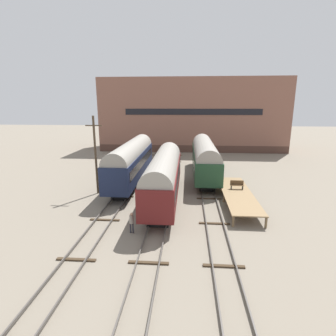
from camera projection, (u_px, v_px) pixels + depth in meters
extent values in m
plane|color=slate|center=(162.00, 209.00, 25.34)|extent=(200.00, 200.00, 0.00)
cube|color=#4C4742|center=(107.00, 205.00, 25.70)|extent=(0.08, 60.00, 0.16)
cube|color=#4C4742|center=(121.00, 206.00, 25.59)|extent=(0.08, 60.00, 0.16)
cube|color=#3D2D1E|center=(76.00, 260.00, 16.96)|extent=(2.60, 0.24, 0.10)
cube|color=#3D2D1E|center=(105.00, 220.00, 22.77)|extent=(2.60, 0.24, 0.10)
cube|color=#3D2D1E|center=(122.00, 196.00, 28.58)|extent=(2.60, 0.24, 0.10)
cube|color=#3D2D1E|center=(133.00, 181.00, 34.39)|extent=(2.60, 0.24, 0.10)
cube|color=#3D2D1E|center=(141.00, 170.00, 40.20)|extent=(2.60, 0.24, 0.10)
cube|color=#3D2D1E|center=(147.00, 161.00, 46.01)|extent=(2.60, 0.24, 0.10)
cube|color=#3D2D1E|center=(152.00, 155.00, 51.83)|extent=(2.60, 0.24, 0.10)
cube|color=#4C4742|center=(155.00, 207.00, 25.35)|extent=(0.08, 60.00, 0.16)
cube|color=#4C4742|center=(170.00, 207.00, 25.25)|extent=(0.08, 60.00, 0.16)
cube|color=#3D2D1E|center=(149.00, 263.00, 16.61)|extent=(2.60, 0.24, 0.10)
cube|color=#3D2D1E|center=(159.00, 222.00, 22.43)|extent=(2.60, 0.24, 0.10)
cube|color=#3D2D1E|center=(165.00, 197.00, 28.24)|extent=(2.60, 0.24, 0.10)
cube|color=#3D2D1E|center=(169.00, 181.00, 34.05)|extent=(2.60, 0.24, 0.10)
cube|color=#3D2D1E|center=(172.00, 170.00, 39.86)|extent=(2.60, 0.24, 0.10)
cube|color=#3D2D1E|center=(174.00, 162.00, 45.67)|extent=(2.60, 0.24, 0.10)
cube|color=#3D2D1E|center=(175.00, 155.00, 51.48)|extent=(2.60, 0.24, 0.10)
cube|color=#4C4742|center=(204.00, 208.00, 25.01)|extent=(0.08, 60.00, 0.16)
cube|color=#4C4742|center=(219.00, 208.00, 24.91)|extent=(0.08, 60.00, 0.16)
cube|color=#3D2D1E|center=(224.00, 266.00, 16.27)|extent=(2.60, 0.24, 0.10)
cube|color=#3D2D1E|center=(214.00, 223.00, 22.08)|extent=(2.60, 0.24, 0.10)
cube|color=#3D2D1E|center=(209.00, 199.00, 27.89)|extent=(2.60, 0.24, 0.10)
cube|color=#3D2D1E|center=(205.00, 182.00, 33.71)|extent=(2.60, 0.24, 0.10)
cube|color=#3D2D1E|center=(203.00, 171.00, 39.52)|extent=(2.60, 0.24, 0.10)
cube|color=#3D2D1E|center=(201.00, 162.00, 45.33)|extent=(2.60, 0.24, 0.10)
cube|color=#3D2D1E|center=(199.00, 156.00, 51.14)|extent=(2.60, 0.24, 0.10)
cube|color=black|center=(168.00, 182.00, 32.27)|extent=(1.80, 2.40, 1.00)
cube|color=black|center=(159.00, 216.00, 22.47)|extent=(1.80, 2.40, 1.00)
cube|color=#5B1919|center=(164.00, 179.00, 26.93)|extent=(2.89, 15.57, 2.72)
cube|color=black|center=(164.00, 176.00, 26.85)|extent=(2.93, 14.33, 0.98)
cylinder|color=gray|center=(164.00, 166.00, 26.61)|extent=(2.74, 15.26, 2.74)
cube|color=black|center=(202.00, 164.00, 41.71)|extent=(1.80, 2.40, 1.00)
cube|color=black|center=(207.00, 185.00, 31.25)|extent=(1.80, 2.40, 1.00)
cube|color=#1E4228|center=(205.00, 160.00, 36.05)|extent=(3.07, 16.63, 2.63)
cube|color=black|center=(205.00, 158.00, 35.97)|extent=(3.11, 15.30, 0.95)
cylinder|color=gray|center=(205.00, 151.00, 35.73)|extent=(2.92, 16.29, 2.92)
cube|color=black|center=(140.00, 168.00, 39.23)|extent=(1.80, 2.40, 1.00)
cube|color=black|center=(122.00, 192.00, 28.55)|extent=(1.80, 2.40, 1.00)
cube|color=#192342|center=(132.00, 164.00, 33.42)|extent=(2.91, 16.96, 2.91)
cube|color=black|center=(132.00, 161.00, 33.34)|extent=(2.95, 15.61, 1.05)
cylinder|color=gray|center=(131.00, 152.00, 33.08)|extent=(2.77, 16.62, 2.77)
cube|color=#8C704C|center=(237.00, 193.00, 26.70)|extent=(2.94, 11.52, 0.10)
cylinder|color=brown|center=(233.00, 221.00, 21.49)|extent=(0.20, 0.20, 0.95)
cylinder|color=brown|center=(266.00, 223.00, 21.30)|extent=(0.20, 0.20, 0.95)
cylinder|color=brown|center=(218.00, 182.00, 32.35)|extent=(0.20, 0.20, 0.95)
cylinder|color=brown|center=(240.00, 182.00, 32.16)|extent=(0.20, 0.20, 0.95)
cylinder|color=brown|center=(224.00, 198.00, 26.92)|extent=(0.20, 0.20, 0.95)
cylinder|color=brown|center=(250.00, 198.00, 26.73)|extent=(0.20, 0.20, 0.95)
cube|color=brown|center=(237.00, 185.00, 27.76)|extent=(1.40, 0.40, 0.06)
cube|color=brown|center=(237.00, 182.00, 27.87)|extent=(1.40, 0.06, 0.45)
cube|color=black|center=(231.00, 187.00, 27.86)|extent=(0.06, 0.40, 0.40)
cube|color=black|center=(243.00, 187.00, 27.77)|extent=(0.06, 0.40, 0.40)
cylinder|color=#282833|center=(130.00, 228.00, 20.51)|extent=(0.12, 0.12, 0.80)
cylinder|color=#282833|center=(133.00, 228.00, 20.50)|extent=(0.12, 0.12, 0.80)
cylinder|color=gray|center=(131.00, 219.00, 20.33)|extent=(0.32, 0.32, 0.67)
sphere|color=tan|center=(131.00, 214.00, 20.22)|extent=(0.22, 0.22, 0.22)
cylinder|color=#473828|center=(96.00, 156.00, 28.72)|extent=(0.24, 0.24, 8.66)
cube|color=#473828|center=(94.00, 125.00, 27.93)|extent=(1.80, 0.12, 0.12)
cube|color=#4F342A|center=(192.00, 145.00, 60.00)|extent=(39.26, 11.46, 1.51)
cube|color=brown|center=(192.00, 111.00, 58.20)|extent=(39.26, 11.46, 13.63)
cube|color=black|center=(193.00, 112.00, 52.60)|extent=(27.48, 0.10, 1.20)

